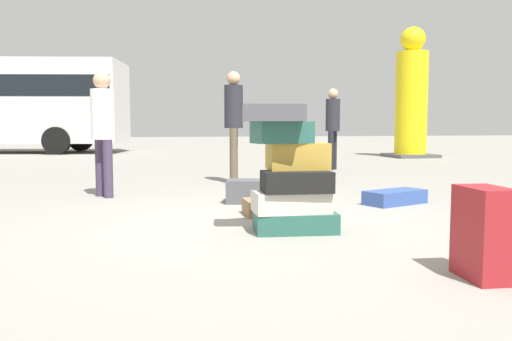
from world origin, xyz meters
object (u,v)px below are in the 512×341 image
Objects in this scene: suitcase_brown_right_side at (270,207)px; person_bearded_onlooker at (103,123)px; yellow_dummy_statue at (411,100)px; suitcase_tower at (291,178)px; person_passerby_in_red at (333,122)px; suitcase_maroon_upright_blue at (484,233)px; person_tourist_with_camera at (234,117)px; suitcase_navy_foreground_far at (395,197)px; suitcase_charcoal_foreground_near at (254,191)px.

person_bearded_onlooker is (-1.78, 1.80, 0.88)m from suitcase_brown_right_side.
suitcase_tower is at bearing -124.33° from yellow_dummy_statue.
person_passerby_in_red reaches higher than suitcase_tower.
suitcase_tower is at bearing 1.95° from person_bearded_onlooker.
suitcase_maroon_upright_blue is at bearing -117.45° from yellow_dummy_statue.
person_passerby_in_red is (2.65, 5.09, 0.94)m from suitcase_brown_right_side.
person_bearded_onlooker is at bearing -43.71° from person_tourist_with_camera.
suitcase_navy_foreground_far is at bearing -120.39° from yellow_dummy_statue.
person_passerby_in_red is 0.45× the size of yellow_dummy_statue.
person_bearded_onlooker is (-3.41, 1.40, 0.88)m from suitcase_navy_foreground_far.
person_bearded_onlooker is (-1.75, 2.65, 0.49)m from suitcase_tower.
person_bearded_onlooker reaches higher than suitcase_brown_right_side.
suitcase_navy_foreground_far is (1.66, 1.26, -0.39)m from suitcase_tower.
suitcase_charcoal_foreground_near is 1.23× the size of suitcase_brown_right_side.
yellow_dummy_statue is (6.36, 5.69, 0.62)m from person_tourist_with_camera.
suitcase_maroon_upright_blue is 0.31× the size of person_tourist_with_camera.
suitcase_charcoal_foreground_near reaches higher than suitcase_brown_right_side.
suitcase_charcoal_foreground_near is 1.68m from suitcase_navy_foreground_far.
person_tourist_with_camera is at bearing 103.06° from suitcase_charcoal_foreground_near.
suitcase_navy_foreground_far is 4.89m from person_passerby_in_red.
suitcase_brown_right_side is at bearing 10.75° from person_tourist_with_camera.
person_tourist_with_camera is at bearing -10.99° from person_passerby_in_red.
suitcase_tower is 2.08× the size of suitcase_brown_right_side.
person_bearded_onlooker is at bearing 125.24° from suitcase_maroon_upright_blue.
suitcase_charcoal_foreground_near is at bearing 10.12° from person_tourist_with_camera.
person_tourist_with_camera reaches higher than suitcase_tower.
person_tourist_with_camera reaches higher than suitcase_brown_right_side.
suitcase_navy_foreground_far is (1.61, -0.47, -0.06)m from suitcase_charcoal_foreground_near.
yellow_dummy_statue is (3.87, 3.63, 0.67)m from person_passerby_in_red.
suitcase_maroon_upright_blue is at bearing -73.50° from suitcase_brown_right_side.
person_bearded_onlooker is 0.42× the size of yellow_dummy_statue.
yellow_dummy_statue reaches higher than person_tourist_with_camera.
suitcase_maroon_upright_blue is (0.74, -1.59, -0.19)m from suitcase_tower.
suitcase_tower is 1.44× the size of suitcase_navy_foreground_far.
suitcase_navy_foreground_far is 0.45× the size of person_passerby_in_red.
person_bearded_onlooker is 2.31m from person_tourist_with_camera.
person_tourist_with_camera reaches higher than suitcase_navy_foreground_far.
suitcase_brown_right_side is 0.31× the size of person_passerby_in_red.
suitcase_charcoal_foreground_near is 0.85× the size of suitcase_navy_foreground_far.
suitcase_tower is 1.76m from suitcase_charcoal_foreground_near.
person_tourist_with_camera is at bearing -138.16° from yellow_dummy_statue.
suitcase_navy_foreground_far is at bearing 76.91° from suitcase_maroon_upright_blue.
yellow_dummy_statue is at bearing 67.40° from suitcase_maroon_upright_blue.
suitcase_charcoal_foreground_near is at bearing 106.54° from suitcase_maroon_upright_blue.
person_tourist_with_camera is (-0.55, 5.49, 0.80)m from suitcase_maroon_upright_blue.
person_bearded_onlooker is at bearing 123.44° from suitcase_tower.
person_bearded_onlooker is at bearing 136.86° from suitcase_navy_foreground_far.
suitcase_charcoal_foreground_near is at bearing 142.95° from suitcase_navy_foreground_far.
person_bearded_onlooker is at bearing 169.39° from suitcase_charcoal_foreground_near.
person_bearded_onlooker is (-1.80, 0.93, 0.82)m from suitcase_charcoal_foreground_near.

